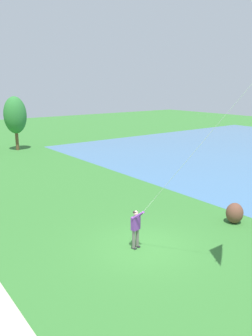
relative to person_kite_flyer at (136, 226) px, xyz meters
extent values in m
plane|color=#33702D|center=(0.34, -0.15, -1.05)|extent=(120.00, 120.00, 0.00)
cube|color=#232328|center=(0.12, 0.02, -1.02)|extent=(0.15, 0.26, 0.06)
cylinder|color=slate|center=(0.11, 0.04, -0.60)|extent=(0.14, 0.14, 0.82)
cube|color=#232328|center=(-0.12, -0.02, -1.02)|extent=(0.15, 0.26, 0.06)
cylinder|color=slate|center=(-0.12, 0.00, -0.60)|extent=(0.14, 0.14, 0.82)
cube|color=#753899|center=(0.00, 0.02, 0.11)|extent=(0.43, 0.28, 0.60)
sphere|color=beige|center=(0.00, 0.02, 0.57)|extent=(0.22, 0.22, 0.22)
ellipsoid|color=black|center=(-0.01, 0.04, 0.61)|extent=(0.26, 0.26, 0.13)
cylinder|color=#753899|center=(0.12, -0.18, 0.56)|extent=(0.27, 0.56, 0.43)
cylinder|color=#753899|center=(-0.05, -0.21, 0.56)|extent=(0.42, 0.49, 0.43)
sphere|color=beige|center=(0.06, -0.35, 0.69)|extent=(0.10, 0.10, 0.10)
cylinder|color=silver|center=(0.46, -2.71, 3.66)|extent=(0.82, 4.73, 5.94)
cylinder|color=brown|center=(4.06, 25.73, 0.16)|extent=(0.34, 0.34, 2.41)
ellipsoid|color=#2D7533|center=(4.06, 25.73, 2.74)|extent=(2.40, 2.27, 3.95)
ellipsoid|color=brown|center=(5.82, -0.89, -0.51)|extent=(0.89, 0.87, 1.07)
camera|label=1|loc=(-8.63, -10.70, 5.96)|focal=36.50mm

